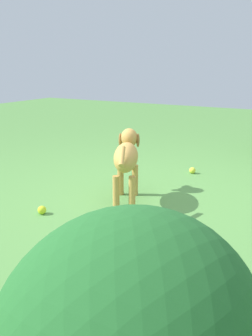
# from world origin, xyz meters

# --- Properties ---
(ground) EXTENTS (14.00, 14.00, 0.00)m
(ground) POSITION_xyz_m (0.00, 0.00, 0.00)
(ground) COLOR #548C42
(dog) EXTENTS (0.77, 0.41, 0.56)m
(dog) POSITION_xyz_m (0.10, 0.23, 0.37)
(dog) COLOR #C69347
(dog) RESTS_ON ground
(tennis_ball_0) EXTENTS (0.07, 0.07, 0.07)m
(tennis_ball_0) POSITION_xyz_m (-0.50, 0.63, 0.03)
(tennis_ball_0) COLOR #C9DD29
(tennis_ball_0) RESTS_ON ground
(tennis_ball_1) EXTENTS (0.07, 0.07, 0.07)m
(tennis_ball_1) POSITION_xyz_m (1.09, 0.00, 0.03)
(tennis_ball_1) COLOR #D6DD3A
(tennis_ball_1) RESTS_ON ground
(water_bowl) EXTENTS (0.22, 0.22, 0.06)m
(water_bowl) POSITION_xyz_m (-0.71, -0.20, 0.03)
(water_bowl) COLOR teal
(water_bowl) RESTS_ON ground
(shrub_far) EXTENTS (0.68, 0.61, 0.80)m
(shrub_far) POSITION_xyz_m (-1.84, -0.87, 0.51)
(shrub_far) COLOR brown
(shrub_far) RESTS_ON ground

